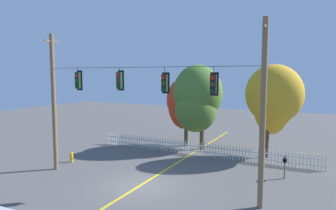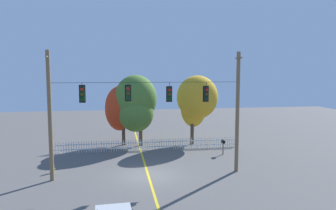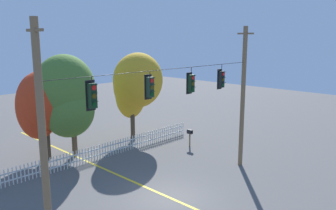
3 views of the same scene
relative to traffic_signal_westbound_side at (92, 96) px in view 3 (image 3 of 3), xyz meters
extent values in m
plane|color=#565451|center=(4.45, -0.01, -5.90)|extent=(80.00, 80.00, 0.00)
cube|color=gold|center=(4.45, -0.01, -5.90)|extent=(0.16, 36.00, 0.01)
cylinder|color=brown|center=(-2.14, -0.01, -1.49)|extent=(0.28, 0.28, 8.83)
cylinder|color=brown|center=(11.04, -0.01, -1.49)|extent=(0.28, 0.28, 8.83)
cube|color=brown|center=(-2.14, -0.01, 2.48)|extent=(0.10, 1.10, 0.10)
cube|color=brown|center=(11.04, -0.01, 2.48)|extent=(0.10, 1.10, 0.10)
cylinder|color=black|center=(4.45, -0.01, 0.76)|extent=(12.97, 0.02, 0.02)
cylinder|color=black|center=(0.00, -0.01, 0.62)|extent=(0.03, 0.03, 0.27)
cube|color=black|center=(0.00, 0.12, 0.00)|extent=(0.43, 0.02, 1.23)
cube|color=black|center=(0.00, -0.01, 0.00)|extent=(0.30, 0.24, 0.99)
cylinder|color=red|center=(0.00, -0.14, 0.33)|extent=(0.20, 0.03, 0.20)
cube|color=black|center=(0.00, -0.19, 0.44)|extent=(0.22, 0.12, 0.06)
cylinder|color=#463B09|center=(0.00, -0.14, 0.00)|extent=(0.20, 0.03, 0.20)
cube|color=black|center=(0.00, -0.19, 0.11)|extent=(0.22, 0.12, 0.06)
cylinder|color=#073513|center=(0.00, -0.14, -0.33)|extent=(0.20, 0.03, 0.20)
cube|color=black|center=(0.00, -0.19, -0.22)|extent=(0.22, 0.12, 0.06)
cylinder|color=black|center=(3.09, -0.01, 0.62)|extent=(0.03, 0.03, 0.27)
cube|color=black|center=(3.09, 0.12, 0.02)|extent=(0.43, 0.02, 1.15)
cube|color=#1E3323|center=(3.09, -0.01, 0.02)|extent=(0.30, 0.24, 0.93)
cylinder|color=red|center=(3.09, -0.14, 0.33)|extent=(0.20, 0.03, 0.20)
cube|color=#1E3323|center=(3.09, -0.19, 0.44)|extent=(0.22, 0.12, 0.06)
cylinder|color=#463B09|center=(3.09, -0.14, 0.02)|extent=(0.20, 0.03, 0.20)
cube|color=#1E3323|center=(3.09, -0.19, 0.13)|extent=(0.22, 0.12, 0.06)
cylinder|color=#073513|center=(3.09, -0.14, -0.29)|extent=(0.20, 0.03, 0.20)
cube|color=#1E3323|center=(3.09, -0.19, -0.18)|extent=(0.22, 0.12, 0.06)
cylinder|color=black|center=(5.98, -0.01, 0.56)|extent=(0.03, 0.03, 0.39)
cube|color=black|center=(5.98, 0.12, -0.09)|extent=(0.43, 0.02, 1.12)
cube|color=black|center=(5.98, -0.01, -0.09)|extent=(0.30, 0.24, 0.90)
cylinder|color=red|center=(5.98, -0.14, 0.22)|extent=(0.20, 0.03, 0.20)
cube|color=black|center=(5.98, -0.19, 0.33)|extent=(0.22, 0.12, 0.06)
cylinder|color=#463B09|center=(5.98, -0.14, -0.09)|extent=(0.20, 0.03, 0.20)
cube|color=black|center=(5.98, -0.19, 0.03)|extent=(0.22, 0.12, 0.06)
cylinder|color=#073513|center=(5.98, -0.14, -0.39)|extent=(0.20, 0.03, 0.20)
cube|color=black|center=(5.98, -0.19, -0.27)|extent=(0.22, 0.12, 0.06)
cylinder|color=black|center=(8.66, -0.01, 0.56)|extent=(0.03, 0.03, 0.39)
cube|color=black|center=(8.66, 0.12, -0.10)|extent=(0.43, 0.02, 1.16)
cube|color=black|center=(8.66, -0.01, -0.10)|extent=(0.30, 0.24, 0.93)
cylinder|color=red|center=(8.66, -0.14, 0.21)|extent=(0.20, 0.03, 0.20)
cube|color=black|center=(8.66, -0.19, 0.32)|extent=(0.22, 0.12, 0.06)
cylinder|color=#463B09|center=(8.66, -0.14, -0.10)|extent=(0.20, 0.03, 0.20)
cube|color=black|center=(8.66, -0.19, 0.01)|extent=(0.22, 0.12, 0.06)
cylinder|color=#073513|center=(8.66, -0.14, -0.41)|extent=(0.20, 0.03, 0.20)
cube|color=black|center=(8.66, -0.19, -0.30)|extent=(0.22, 0.12, 0.06)
cube|color=silver|center=(-1.18, 7.46, -5.38)|extent=(0.06, 0.04, 1.04)
cube|color=silver|center=(-0.96, 7.46, -5.38)|extent=(0.06, 0.04, 1.04)
cube|color=silver|center=(-0.73, 7.46, -5.38)|extent=(0.06, 0.04, 1.04)
cube|color=silver|center=(-0.51, 7.46, -5.38)|extent=(0.06, 0.04, 1.04)
cube|color=silver|center=(-0.28, 7.46, -5.38)|extent=(0.06, 0.04, 1.04)
cube|color=silver|center=(-0.06, 7.46, -5.38)|extent=(0.06, 0.04, 1.04)
cube|color=silver|center=(0.17, 7.46, -5.38)|extent=(0.06, 0.04, 1.04)
cube|color=silver|center=(0.39, 7.46, -5.38)|extent=(0.06, 0.04, 1.04)
cube|color=silver|center=(0.62, 7.46, -5.38)|extent=(0.06, 0.04, 1.04)
cube|color=silver|center=(0.84, 7.46, -5.38)|extent=(0.06, 0.04, 1.04)
cube|color=silver|center=(1.07, 7.46, -5.38)|extent=(0.06, 0.04, 1.04)
cube|color=silver|center=(1.29, 7.46, -5.38)|extent=(0.06, 0.04, 1.04)
cube|color=silver|center=(1.51, 7.46, -5.38)|extent=(0.06, 0.04, 1.04)
cube|color=silver|center=(1.74, 7.46, -5.38)|extent=(0.06, 0.04, 1.04)
cube|color=silver|center=(1.96, 7.46, -5.38)|extent=(0.06, 0.04, 1.04)
cube|color=silver|center=(2.19, 7.46, -5.38)|extent=(0.06, 0.04, 1.04)
cube|color=silver|center=(2.41, 7.46, -5.38)|extent=(0.06, 0.04, 1.04)
cube|color=silver|center=(2.64, 7.46, -5.38)|extent=(0.06, 0.04, 1.04)
cube|color=silver|center=(2.86, 7.46, -5.38)|extent=(0.06, 0.04, 1.04)
cube|color=silver|center=(3.09, 7.46, -5.38)|extent=(0.06, 0.04, 1.04)
cube|color=silver|center=(3.31, 7.46, -5.38)|extent=(0.06, 0.04, 1.04)
cube|color=silver|center=(3.54, 7.46, -5.38)|extent=(0.06, 0.04, 1.04)
cube|color=silver|center=(3.76, 7.46, -5.38)|extent=(0.06, 0.04, 1.04)
cube|color=silver|center=(3.99, 7.46, -5.38)|extent=(0.06, 0.04, 1.04)
cube|color=silver|center=(4.21, 7.46, -5.38)|extent=(0.06, 0.04, 1.04)
cube|color=silver|center=(4.44, 7.46, -5.38)|extent=(0.06, 0.04, 1.04)
cube|color=silver|center=(4.66, 7.46, -5.38)|extent=(0.06, 0.04, 1.04)
cube|color=silver|center=(4.88, 7.46, -5.38)|extent=(0.06, 0.04, 1.04)
cube|color=silver|center=(5.11, 7.46, -5.38)|extent=(0.06, 0.04, 1.04)
cube|color=silver|center=(5.33, 7.46, -5.38)|extent=(0.06, 0.04, 1.04)
cube|color=silver|center=(5.56, 7.46, -5.38)|extent=(0.06, 0.04, 1.04)
cube|color=silver|center=(5.78, 7.46, -5.38)|extent=(0.06, 0.04, 1.04)
cube|color=silver|center=(6.01, 7.46, -5.38)|extent=(0.06, 0.04, 1.04)
cube|color=silver|center=(6.23, 7.46, -5.38)|extent=(0.06, 0.04, 1.04)
cube|color=silver|center=(6.46, 7.46, -5.38)|extent=(0.06, 0.04, 1.04)
cube|color=silver|center=(6.68, 7.46, -5.38)|extent=(0.06, 0.04, 1.04)
cube|color=silver|center=(6.91, 7.46, -5.38)|extent=(0.06, 0.04, 1.04)
cube|color=silver|center=(7.13, 7.46, -5.38)|extent=(0.06, 0.04, 1.04)
cube|color=silver|center=(7.36, 7.46, -5.38)|extent=(0.06, 0.04, 1.04)
cube|color=silver|center=(7.58, 7.46, -5.38)|extent=(0.06, 0.04, 1.04)
cube|color=silver|center=(7.81, 7.46, -5.38)|extent=(0.06, 0.04, 1.04)
cube|color=silver|center=(8.03, 7.46, -5.38)|extent=(0.06, 0.04, 1.04)
cube|color=silver|center=(8.25, 7.46, -5.38)|extent=(0.06, 0.04, 1.04)
cube|color=silver|center=(8.48, 7.46, -5.38)|extent=(0.06, 0.04, 1.04)
cube|color=silver|center=(8.70, 7.46, -5.38)|extent=(0.06, 0.04, 1.04)
cube|color=silver|center=(8.93, 7.46, -5.38)|extent=(0.06, 0.04, 1.04)
cube|color=silver|center=(9.15, 7.46, -5.38)|extent=(0.06, 0.04, 1.04)
cube|color=silver|center=(9.38, 7.46, -5.38)|extent=(0.06, 0.04, 1.04)
cube|color=silver|center=(9.60, 7.46, -5.38)|extent=(0.06, 0.04, 1.04)
cube|color=silver|center=(9.83, 7.46, -5.38)|extent=(0.06, 0.04, 1.04)
cube|color=silver|center=(10.05, 7.46, -5.38)|extent=(0.06, 0.04, 1.04)
cube|color=silver|center=(10.28, 7.46, -5.38)|extent=(0.06, 0.04, 1.04)
cube|color=silver|center=(10.50, 7.46, -5.38)|extent=(0.06, 0.04, 1.04)
cube|color=silver|center=(10.73, 7.46, -5.38)|extent=(0.06, 0.04, 1.04)
cube|color=silver|center=(10.95, 7.46, -5.38)|extent=(0.06, 0.04, 1.04)
cube|color=silver|center=(11.18, 7.46, -5.38)|extent=(0.06, 0.04, 1.04)
cube|color=silver|center=(11.40, 7.46, -5.38)|extent=(0.06, 0.04, 1.04)
cube|color=silver|center=(11.62, 7.46, -5.38)|extent=(0.06, 0.04, 1.04)
cube|color=silver|center=(11.85, 7.46, -5.38)|extent=(0.06, 0.04, 1.04)
cube|color=silver|center=(12.07, 7.46, -5.38)|extent=(0.06, 0.04, 1.04)
cube|color=silver|center=(12.30, 7.46, -5.38)|extent=(0.06, 0.04, 1.04)
cube|color=silver|center=(12.52, 7.46, -5.38)|extent=(0.06, 0.04, 1.04)
cube|color=silver|center=(12.75, 7.46, -5.38)|extent=(0.06, 0.04, 1.04)
cube|color=silver|center=(12.97, 7.46, -5.38)|extent=(0.06, 0.04, 1.04)
cube|color=silver|center=(13.20, 7.46, -5.38)|extent=(0.06, 0.04, 1.04)
cube|color=silver|center=(13.42, 7.46, -5.38)|extent=(0.06, 0.04, 1.04)
cube|color=silver|center=(13.65, 7.46, -5.38)|extent=(0.06, 0.04, 1.04)
cube|color=silver|center=(13.87, 7.46, -5.38)|extent=(0.06, 0.04, 1.04)
cube|color=silver|center=(5.11, 7.49, -5.59)|extent=(17.52, 0.03, 0.08)
cube|color=silver|center=(5.11, 7.49, -5.16)|extent=(17.52, 0.03, 0.08)
cylinder|color=#473828|center=(2.94, 10.05, -4.72)|extent=(0.34, 0.34, 2.37)
ellipsoid|color=red|center=(2.55, 10.29, -2.22)|extent=(2.86, 2.34, 4.46)
ellipsoid|color=red|center=(3.06, 10.07, -1.85)|extent=(3.79, 3.37, 4.11)
cylinder|color=brown|center=(4.62, 9.45, -4.75)|extent=(0.37, 0.37, 2.30)
ellipsoid|color=#4C752D|center=(4.16, 9.19, -2.52)|extent=(3.48, 3.42, 3.81)
ellipsoid|color=#4C752D|center=(4.59, 9.36, -2.23)|extent=(2.67, 2.24, 3.24)
ellipsoid|color=#4C752D|center=(4.16, 9.56, -1.18)|extent=(4.18, 3.85, 4.71)
cylinder|color=#473828|center=(9.86, 9.33, -4.61)|extent=(0.36, 0.36, 2.59)
ellipsoid|color=gold|center=(10.08, 9.78, -2.24)|extent=(2.63, 2.14, 3.91)
ellipsoid|color=gold|center=(10.27, 9.81, -1.60)|extent=(3.05, 2.92, 4.29)
ellipsoid|color=gold|center=(10.31, 9.10, -1.07)|extent=(4.16, 3.62, 4.35)
cube|color=brown|center=(11.63, 4.80, -5.39)|extent=(0.08, 0.08, 1.02)
cube|color=black|center=(11.63, 4.80, -4.77)|extent=(0.22, 0.44, 0.20)
cylinder|color=black|center=(11.63, 4.80, -4.67)|extent=(0.22, 0.44, 0.22)
cube|color=red|center=(11.76, 4.70, -4.66)|extent=(0.02, 0.08, 0.12)
camera|label=1|loc=(13.34, -14.34, 0.38)|focal=32.65mm
camera|label=2|loc=(2.31, -22.49, 1.53)|focal=34.69mm
camera|label=3|loc=(-7.45, -11.31, 2.22)|focal=36.63mm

